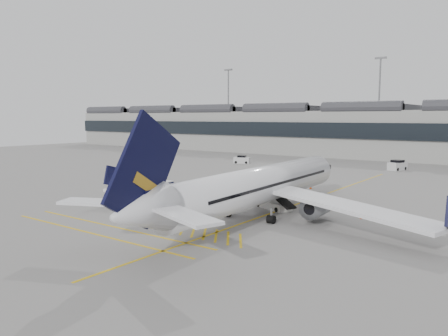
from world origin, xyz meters
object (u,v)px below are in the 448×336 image
Objects in this scene: belt_loader at (273,203)px; pushback_tug at (192,189)px; airliner_main at (258,186)px; baggage_cart_a at (254,190)px; ramp_agent_a at (221,195)px; ramp_agent_b at (219,192)px.

belt_loader is 1.93× the size of pushback_tug.
airliner_main is at bearing 0.13° from pushback_tug.
belt_loader reaches higher than baggage_cart_a.
belt_loader is at bearing 15.88° from pushback_tug.
ramp_agent_a is (-7.21, 3.71, -2.16)m from airliner_main.
ramp_agent_a is 6.71m from pushback_tug.
ramp_agent_b reaches higher than ramp_agent_a.
baggage_cart_a reaches higher than pushback_tug.
baggage_cart_a is 8.35m from pushback_tug.
baggage_cart_a is 1.29× the size of ramp_agent_a.
baggage_cart_a is at bearing 165.35° from belt_loader.
airliner_main is at bearing -58.93° from baggage_cart_a.
ramp_agent_b is (-7.85, 4.18, -1.95)m from airliner_main.
belt_loader is 3.38× the size of ramp_agent_a.
airliner_main is 9.47m from baggage_cart_a.
belt_loader is at bearing 97.15° from airliner_main.
pushback_tug is at bearing 117.57° from ramp_agent_a.
belt_loader is at bearing 150.65° from ramp_agent_b.
belt_loader reaches higher than ramp_agent_b.
airliner_main is 14.98m from pushback_tug.
ramp_agent_b is (-7.13, 0.00, 0.39)m from belt_loader.
belt_loader is 6.51m from ramp_agent_a.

